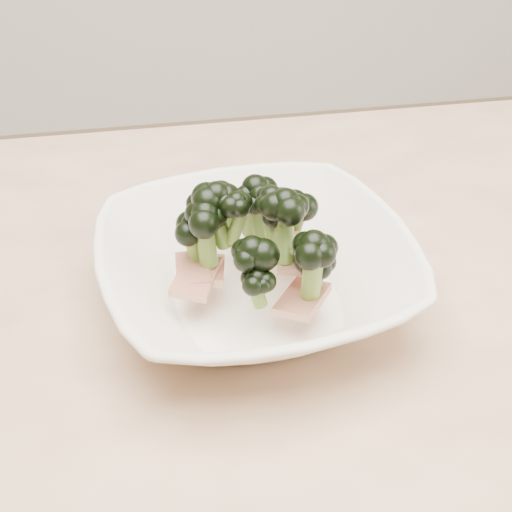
% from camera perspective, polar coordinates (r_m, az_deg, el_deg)
% --- Properties ---
extents(dining_table, '(1.20, 0.80, 0.75)m').
position_cam_1_polar(dining_table, '(0.67, -3.22, -12.41)').
color(dining_table, tan).
rests_on(dining_table, ground).
extents(broccoli_dish, '(0.29, 0.29, 0.12)m').
position_cam_1_polar(broccoli_dish, '(0.61, -0.01, -0.70)').
color(broccoli_dish, '#EFE1CA').
rests_on(broccoli_dish, dining_table).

